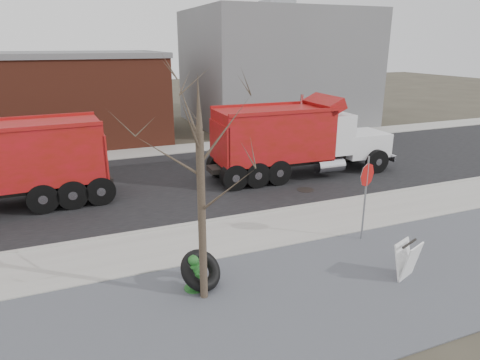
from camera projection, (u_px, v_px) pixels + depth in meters
name	position (u px, v px, depth m)	size (l,w,h in m)	color
ground	(275.00, 233.00, 13.60)	(120.00, 120.00, 0.00)	#383328
gravel_verge	(339.00, 288.00, 10.51)	(60.00, 5.00, 0.03)	slate
sidewalk	(272.00, 229.00, 13.81)	(60.00, 2.50, 0.06)	#9E9B93
curb	(255.00, 214.00, 14.95)	(60.00, 0.15, 0.11)	#9E9B93
road	(212.00, 177.00, 19.14)	(60.00, 9.40, 0.02)	black
far_sidewalk	(179.00, 149.00, 24.15)	(60.00, 2.00, 0.06)	#9E9B93
building_grey	(275.00, 68.00, 31.47)	(12.00, 10.00, 8.00)	slate
bare_tree	(200.00, 164.00, 9.14)	(3.20, 3.20, 5.20)	#382D23
fire_hydrant	(194.00, 274.00, 10.34)	(0.53, 0.51, 0.93)	#30772D
truck_tire	(201.00, 270.00, 10.43)	(1.39, 1.33, 0.99)	black
stop_sign	(366.00, 184.00, 12.58)	(0.68, 0.30, 2.65)	gray
sandwich_board	(407.00, 260.00, 10.81)	(0.82, 0.68, 0.99)	white
dump_truck_red_a	(296.00, 137.00, 18.98)	(8.67, 2.60, 3.49)	black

